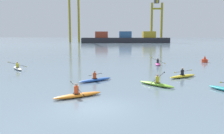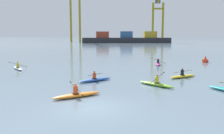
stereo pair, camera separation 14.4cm
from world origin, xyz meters
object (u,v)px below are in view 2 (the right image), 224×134
channel_buoy (205,60)px  kayak_yellow (183,76)px  gantry_crane_west (75,8)px  kayak_white (18,68)px  kayak_blue (95,79)px  kayak_orange (77,95)px  kayak_lime (156,84)px  gantry_crane_west_mid (158,14)px  kayak_magenta (158,64)px  container_barge (126,39)px

channel_buoy → kayak_yellow: size_ratio=0.32×
gantry_crane_west → kayak_white: (12.97, -114.14, -19.48)m
kayak_blue → kayak_yellow: size_ratio=0.95×
kayak_orange → kayak_white: kayak_white is taller
channel_buoy → kayak_yellow: channel_buoy is taller
channel_buoy → kayak_blue: size_ratio=0.33×
kayak_lime → kayak_yellow: kayak_lime is taller
channel_buoy → kayak_blue: 21.57m
gantry_crane_west → kayak_lime: size_ratio=13.94×
gantry_crane_west_mid → kayak_orange: gantry_crane_west_mid is taller
channel_buoy → kayak_magenta: size_ratio=0.29×
kayak_white → kayak_magenta: (17.50, 4.95, 0.00)m
kayak_blue → kayak_yellow: 8.52m
gantry_crane_west → kayak_lime: 127.85m
container_barge → kayak_orange: size_ratio=14.45×
container_barge → kayak_lime: (-1.40, -111.33, -1.97)m
channel_buoy → kayak_orange: size_ratio=0.31×
container_barge → kayak_white: (-16.44, -102.25, -1.97)m
container_barge → kayak_yellow: (1.78, -107.44, -1.97)m
kayak_yellow → kayak_white: 18.94m
gantry_crane_west → kayak_magenta: 115.02m
gantry_crane_west_mid → kayak_orange: bearing=-101.5°
gantry_crane_west → kayak_orange: 130.37m
gantry_crane_west → kayak_blue: gantry_crane_west is taller
container_barge → kayak_blue: 109.71m
container_barge → kayak_white: size_ratio=14.64×
kayak_yellow → kayak_magenta: bearing=94.1°
gantry_crane_west → kayak_magenta: gantry_crane_west is taller
gantry_crane_west → kayak_blue: bearing=-79.3°
kayak_orange → kayak_blue: bearing=83.0°
gantry_crane_west_mid → kayak_white: size_ratio=10.62×
container_barge → kayak_lime: container_barge is taller
container_barge → gantry_crane_west: gantry_crane_west is taller
container_barge → kayak_blue: bearing=-93.4°
gantry_crane_west → kayak_orange: gantry_crane_west is taller
container_barge → gantry_crane_west_mid: 24.27m
channel_buoy → kayak_magenta: kayak_magenta is taller
kayak_blue → kayak_magenta: size_ratio=0.87×
channel_buoy → kayak_yellow: bearing=-117.2°
kayak_lime → kayak_orange: size_ratio=0.91×
kayak_lime → kayak_white: 17.57m
container_barge → gantry_crane_west: 36.23m
gantry_crane_west_mid → kayak_lime: (-19.46, -120.00, -15.66)m
gantry_crane_west_mid → kayak_white: bearing=-107.3°
gantry_crane_west → kayak_yellow: 124.86m
container_barge → kayak_blue: container_barge is taller
gantry_crane_west_mid → channel_buoy: gantry_crane_west_mid is taller
gantry_crane_west → kayak_orange: bearing=-80.1°
container_barge → kayak_orange: 115.33m
gantry_crane_west_mid → kayak_yellow: size_ratio=10.53×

